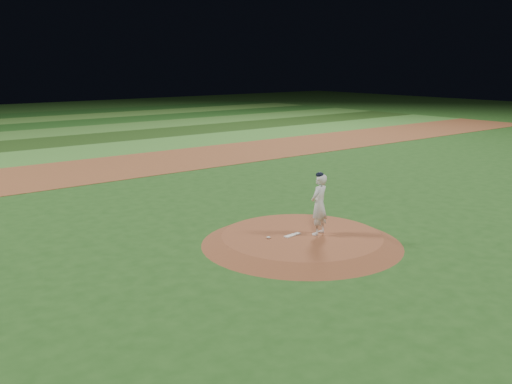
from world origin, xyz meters
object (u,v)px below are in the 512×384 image
(pitchers_mound, at_px, (302,239))
(pitching_rubber, at_px, (292,235))
(pitcher_on_mound, at_px, (319,204))
(rosin_bag, at_px, (268,237))

(pitchers_mound, relative_size, pitching_rubber, 10.06)
(pitchers_mound, height_order, pitcher_on_mound, pitcher_on_mound)
(pitching_rubber, xyz_separation_m, rosin_bag, (-0.68, 0.21, 0.02))
(pitching_rubber, relative_size, pitcher_on_mound, 0.31)
(pitcher_on_mound, bearing_deg, pitchers_mound, 150.42)
(pitchers_mound, xyz_separation_m, pitching_rubber, (-0.23, 0.12, 0.14))
(pitchers_mound, height_order, rosin_bag, rosin_bag)
(pitchers_mound, height_order, pitching_rubber, pitching_rubber)
(pitching_rubber, bearing_deg, rosin_bag, 158.01)
(pitchers_mound, relative_size, rosin_bag, 52.10)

